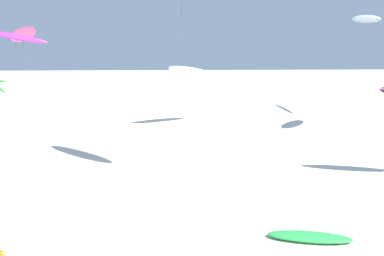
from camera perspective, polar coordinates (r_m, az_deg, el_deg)
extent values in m
ellipsoid|color=white|center=(61.82, 22.27, 13.42)|extent=(1.58, 8.67, 1.91)
ellipsoid|color=green|center=(61.83, 22.27, 13.44)|extent=(0.64, 8.77, 1.22)
ellipsoid|color=#EA5193|center=(49.81, -21.82, 11.58)|extent=(4.74, 4.23, 2.44)
ellipsoid|color=purple|center=(49.81, -21.82, 11.61)|extent=(4.06, 3.73, 1.72)
cylinder|color=#4C4C51|center=(45.73, -21.18, 4.96)|extent=(3.03, 8.12, 10.59)
ellipsoid|color=purple|center=(35.21, -22.50, 11.23)|extent=(5.03, 1.92, 1.42)
ellipsoid|color=orange|center=(35.21, -22.50, 11.28)|extent=(4.96, 1.21, 1.15)
cylinder|color=#4C4C51|center=(34.42, -23.39, 2.51)|extent=(1.02, 2.82, 10.19)
ellipsoid|color=white|center=(50.75, 0.16, 7.52)|extent=(6.45, 5.12, 2.41)
ellipsoid|color=purple|center=(50.74, 0.16, 7.56)|extent=(6.16, 4.40, 1.64)
cylinder|color=#4C4C51|center=(48.70, 2.08, 3.54)|extent=(3.05, 5.02, 6.27)
cylinder|color=#4C4C51|center=(27.37, -2.04, 4.67)|extent=(0.96, 8.25, 13.34)
ellipsoid|color=green|center=(23.11, 15.52, -13.91)|extent=(4.43, 2.06, 0.36)
ellipsoid|color=yellow|center=(23.10, 15.52, -13.86)|extent=(2.09, 1.40, 0.22)
sphere|color=beige|center=(20.08, -24.31, -14.54)|extent=(0.21, 0.21, 0.21)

